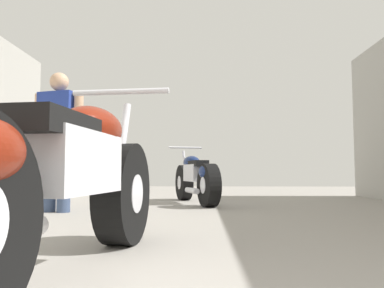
# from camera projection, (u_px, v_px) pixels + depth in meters

# --- Properties ---
(ground_plane) EXTENTS (17.41, 17.41, 0.00)m
(ground_plane) POSITION_uv_depth(u_px,v_px,m) (187.00, 223.00, 3.47)
(ground_plane) COLOR gray
(motorcycle_maroon_cruiser) EXTENTS (0.65, 2.15, 1.00)m
(motorcycle_maroon_cruiser) POSITION_uv_depth(u_px,v_px,m) (67.00, 181.00, 1.71)
(motorcycle_maroon_cruiser) COLOR black
(motorcycle_maroon_cruiser) RESTS_ON ground_plane
(motorcycle_black_naked) EXTENTS (0.80, 1.85, 0.88)m
(motorcycle_black_naked) POSITION_uv_depth(u_px,v_px,m) (196.00, 178.00, 5.67)
(motorcycle_black_naked) COLOR black
(motorcycle_black_naked) RESTS_ON ground_plane
(mechanic_in_blue) EXTENTS (0.66, 0.35, 1.65)m
(mechanic_in_blue) POSITION_uv_depth(u_px,v_px,m) (58.00, 132.00, 4.50)
(mechanic_in_blue) COLOR #384766
(mechanic_in_blue) RESTS_ON ground_plane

